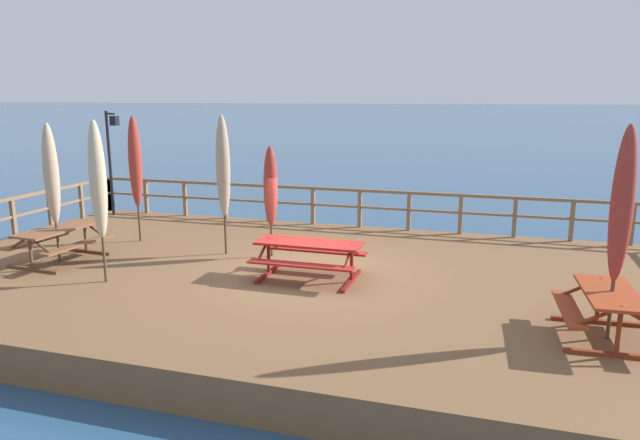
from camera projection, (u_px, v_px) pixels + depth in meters
The scene contains 13 objects.
ground_plane at pixel (310, 303), 12.21m from camera, with size 600.00×600.00×0.00m, color navy.
wooden_deck at pixel (310, 288), 12.15m from camera, with size 16.91×9.41×0.66m, color brown.
railing_waterside_far at pixel (360, 202), 16.18m from camera, with size 16.71×0.10×1.09m.
picnic_table_mid_right at pixel (309, 251), 11.64m from camera, with size 2.14×1.40×0.78m.
picnic_table_back_right at pixel (59, 237), 12.87m from camera, with size 1.55×2.04×0.78m.
picnic_table_mid_left at pixel (609, 305), 8.71m from camera, with size 1.49×1.72×0.78m.
patio_umbrella_tall_mid_right at pixel (271, 187), 13.04m from camera, with size 0.32×0.32×2.55m.
patio_umbrella_tall_back_right at pixel (51, 175), 12.55m from camera, with size 0.32×0.32×3.09m.
patio_umbrella_tall_front at pixel (622, 206), 8.41m from camera, with size 0.32×0.32×3.26m.
patio_umbrella_tall_back_left at pixel (135, 163), 14.33m from camera, with size 0.32×0.32×3.17m.
patio_umbrella_short_back at pixel (98, 181), 11.10m from camera, with size 0.32×0.32×3.21m.
patio_umbrella_short_mid at pixel (223, 167), 13.14m from camera, with size 0.32×0.32×3.23m.
lamp_post_hooked at pixel (111, 147), 17.44m from camera, with size 0.62×0.42×3.20m.
Camera 1 is at (3.56, -11.00, 4.31)m, focal length 32.34 mm.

